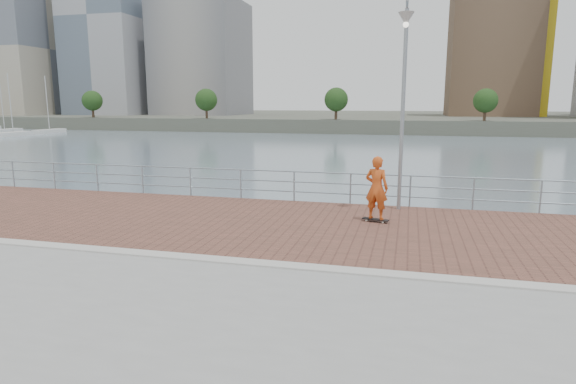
# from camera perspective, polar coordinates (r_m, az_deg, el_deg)

# --- Properties ---
(water) EXTENTS (400.00, 400.00, 0.00)m
(water) POSITION_cam_1_polar(r_m,az_deg,el_deg) (11.66, -2.52, -17.99)
(water) COLOR slate
(water) RESTS_ON ground
(brick_lane) EXTENTS (40.00, 6.80, 0.02)m
(brick_lane) POSITION_cam_1_polar(r_m,az_deg,el_deg) (14.18, 1.58, -3.97)
(brick_lane) COLOR brown
(brick_lane) RESTS_ON seawall
(curb) EXTENTS (40.00, 0.40, 0.06)m
(curb) POSITION_cam_1_polar(r_m,az_deg,el_deg) (10.84, -2.61, -8.52)
(curb) COLOR #B7B5AD
(curb) RESTS_ON seawall
(far_shore) EXTENTS (320.00, 95.00, 2.50)m
(far_shore) POSITION_cam_1_polar(r_m,az_deg,el_deg) (132.40, 12.98, 8.47)
(far_shore) COLOR #4C5142
(far_shore) RESTS_ON ground
(guardrail) EXTENTS (39.06, 0.06, 1.13)m
(guardrail) POSITION_cam_1_polar(r_m,az_deg,el_deg) (17.30, 4.05, 0.97)
(guardrail) COLOR #8C9EA8
(guardrail) RESTS_ON brick_lane
(street_lamp) EXTENTS (0.47, 1.38, 6.51)m
(street_lamp) POSITION_cam_1_polar(r_m,az_deg,el_deg) (15.86, 13.62, 14.11)
(street_lamp) COLOR gray
(street_lamp) RESTS_ON brick_lane
(skateboard) EXTENTS (0.82, 0.40, 0.09)m
(skateboard) POSITION_cam_1_polar(r_m,az_deg,el_deg) (14.77, 10.33, -3.22)
(skateboard) COLOR black
(skateboard) RESTS_ON brick_lane
(skateboarder) EXTENTS (0.79, 0.62, 1.91)m
(skateboarder) POSITION_cam_1_polar(r_m,az_deg,el_deg) (14.57, 10.46, 0.48)
(skateboarder) COLOR #D2511C
(skateboarder) RESTS_ON skateboard
(shoreline_trees) EXTENTS (169.24, 4.43, 5.91)m
(shoreline_trees) POSITION_cam_1_polar(r_m,az_deg,el_deg) (89.01, 27.34, 9.71)
(shoreline_trees) COLOR #473323
(shoreline_trees) RESTS_ON far_shore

